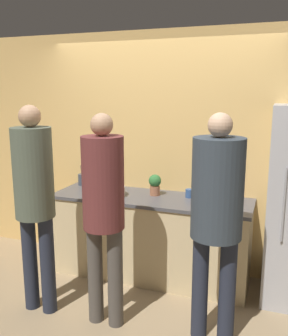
{
  "coord_description": "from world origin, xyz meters",
  "views": [
    {
      "loc": [
        1.22,
        -3.2,
        1.98
      ],
      "look_at": [
        0.0,
        0.15,
        1.23
      ],
      "focal_mm": 40.0,
      "sensor_mm": 36.0,
      "label": 1
    }
  ],
  "objects_px": {
    "utensil_crock": "(82,179)",
    "person_right": "(217,206)",
    "cup_blue": "(189,193)",
    "bottle_red": "(207,200)",
    "fruit_bowl": "(107,191)",
    "cup_red": "(238,195)",
    "person_center": "(104,203)",
    "person_left": "(34,193)",
    "potted_plant": "(155,184)"
  },
  "relations": [
    {
      "from": "person_center",
      "to": "person_right",
      "type": "bearing_deg",
      "value": 6.34
    },
    {
      "from": "person_left",
      "to": "cup_blue",
      "type": "distance_m",
      "value": 1.56
    },
    {
      "from": "person_right",
      "to": "cup_red",
      "type": "xyz_separation_m",
      "value": [
        0.05,
        1.05,
        -0.19
      ]
    },
    {
      "from": "person_center",
      "to": "cup_blue",
      "type": "bearing_deg",
      "value": 66.04
    },
    {
      "from": "person_right",
      "to": "fruit_bowl",
      "type": "relative_size",
      "value": 4.89
    },
    {
      "from": "person_left",
      "to": "cup_blue",
      "type": "height_order",
      "value": "person_left"
    },
    {
      "from": "fruit_bowl",
      "to": "cup_red",
      "type": "relative_size",
      "value": 4.23
    },
    {
      "from": "person_left",
      "to": "person_center",
      "type": "relative_size",
      "value": 1.03
    },
    {
      "from": "cup_blue",
      "to": "person_center",
      "type": "bearing_deg",
      "value": -113.96
    },
    {
      "from": "person_left",
      "to": "fruit_bowl",
      "type": "bearing_deg",
      "value": 70.75
    },
    {
      "from": "potted_plant",
      "to": "person_center",
      "type": "bearing_deg",
      "value": -95.9
    },
    {
      "from": "bottle_red",
      "to": "cup_red",
      "type": "relative_size",
      "value": 2.66
    },
    {
      "from": "person_center",
      "to": "bottle_red",
      "type": "bearing_deg",
      "value": 45.17
    },
    {
      "from": "fruit_bowl",
      "to": "cup_blue",
      "type": "height_order",
      "value": "fruit_bowl"
    },
    {
      "from": "cup_blue",
      "to": "person_right",
      "type": "bearing_deg",
      "value": -65.62
    },
    {
      "from": "person_center",
      "to": "cup_red",
      "type": "relative_size",
      "value": 20.49
    },
    {
      "from": "cup_blue",
      "to": "cup_red",
      "type": "bearing_deg",
      "value": 11.6
    },
    {
      "from": "fruit_bowl",
      "to": "cup_blue",
      "type": "distance_m",
      "value": 0.86
    },
    {
      "from": "utensil_crock",
      "to": "bottle_red",
      "type": "xyz_separation_m",
      "value": [
        1.55,
        -0.42,
        0.02
      ]
    },
    {
      "from": "potted_plant",
      "to": "fruit_bowl",
      "type": "bearing_deg",
      "value": -156.78
    },
    {
      "from": "person_right",
      "to": "utensil_crock",
      "type": "distance_m",
      "value": 2.03
    },
    {
      "from": "cup_red",
      "to": "utensil_crock",
      "type": "bearing_deg",
      "value": -179.51
    },
    {
      "from": "fruit_bowl",
      "to": "person_right",
      "type": "bearing_deg",
      "value": -29.63
    },
    {
      "from": "person_center",
      "to": "cup_red",
      "type": "bearing_deg",
      "value": 50.41
    },
    {
      "from": "person_left",
      "to": "cup_red",
      "type": "distance_m",
      "value": 2.0
    },
    {
      "from": "person_center",
      "to": "bottle_red",
      "type": "xyz_separation_m",
      "value": [
        0.72,
        0.72,
        -0.1
      ]
    },
    {
      "from": "cup_blue",
      "to": "bottle_red",
      "type": "bearing_deg",
      "value": -53.54
    },
    {
      "from": "person_right",
      "to": "utensil_crock",
      "type": "height_order",
      "value": "person_right"
    },
    {
      "from": "person_center",
      "to": "cup_red",
      "type": "xyz_separation_m",
      "value": [
        0.95,
        1.15,
        -0.15
      ]
    },
    {
      "from": "bottle_red",
      "to": "utensil_crock",
      "type": "bearing_deg",
      "value": 164.9
    },
    {
      "from": "cup_blue",
      "to": "potted_plant",
      "type": "height_order",
      "value": "potted_plant"
    },
    {
      "from": "person_center",
      "to": "fruit_bowl",
      "type": "xyz_separation_m",
      "value": [
        -0.36,
        0.82,
        -0.14
      ]
    },
    {
      "from": "fruit_bowl",
      "to": "cup_red",
      "type": "xyz_separation_m",
      "value": [
        1.31,
        0.34,
        -0.01
      ]
    },
    {
      "from": "utensil_crock",
      "to": "bottle_red",
      "type": "distance_m",
      "value": 1.61
    },
    {
      "from": "person_center",
      "to": "cup_blue",
      "type": "relative_size",
      "value": 20.65
    },
    {
      "from": "utensil_crock",
      "to": "person_right",
      "type": "bearing_deg",
      "value": -30.87
    },
    {
      "from": "bottle_red",
      "to": "cup_blue",
      "type": "distance_m",
      "value": 0.42
    },
    {
      "from": "bottle_red",
      "to": "potted_plant",
      "type": "bearing_deg",
      "value": 154.22
    },
    {
      "from": "utensil_crock",
      "to": "cup_blue",
      "type": "xyz_separation_m",
      "value": [
        1.3,
        -0.08,
        -0.03
      ]
    },
    {
      "from": "utensil_crock",
      "to": "fruit_bowl",
      "type": "bearing_deg",
      "value": -33.99
    },
    {
      "from": "person_left",
      "to": "utensil_crock",
      "type": "relative_size",
      "value": 7.82
    },
    {
      "from": "utensil_crock",
      "to": "cup_blue",
      "type": "bearing_deg",
      "value": -3.7
    },
    {
      "from": "person_left",
      "to": "fruit_bowl",
      "type": "relative_size",
      "value": 4.99
    },
    {
      "from": "person_center",
      "to": "potted_plant",
      "type": "relative_size",
      "value": 8.07
    },
    {
      "from": "bottle_red",
      "to": "cup_red",
      "type": "xyz_separation_m",
      "value": [
        0.24,
        0.43,
        -0.05
      ]
    },
    {
      "from": "bottle_red",
      "to": "cup_red",
      "type": "distance_m",
      "value": 0.5
    },
    {
      "from": "person_center",
      "to": "cup_red",
      "type": "distance_m",
      "value": 1.5
    },
    {
      "from": "person_right",
      "to": "cup_red",
      "type": "relative_size",
      "value": 20.69
    },
    {
      "from": "cup_red",
      "to": "person_center",
      "type": "bearing_deg",
      "value": -129.59
    },
    {
      "from": "fruit_bowl",
      "to": "cup_red",
      "type": "height_order",
      "value": "fruit_bowl"
    }
  ]
}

